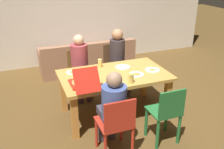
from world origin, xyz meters
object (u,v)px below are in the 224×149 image
object	(u,v)px
dining_table	(114,80)
plate_3	(152,70)
person_1	(80,62)
plate_0	(73,72)
chair_0	(115,64)
chair_3	(166,113)
plate_2	(136,74)
chair_2	(116,124)
pizza_box_0	(83,82)
chair_1	(79,70)
drinking_glass_1	(100,63)
person_0	(119,57)
plate_1	(123,67)
drinking_glass_0	(131,78)
person_2	(112,105)
couch	(87,60)

from	to	relation	value
dining_table	plate_3	world-z (taller)	plate_3
person_1	plate_0	bearing A→B (deg)	-117.24
dining_table	chair_0	world-z (taller)	chair_0
chair_3	plate_2	bearing A→B (deg)	95.52
chair_2	pizza_box_0	bearing A→B (deg)	105.98
chair_1	chair_2	size ratio (longest dim) A/B	0.99
drinking_glass_1	dining_table	bearing A→B (deg)	-71.58
chair_0	person_0	bearing A→B (deg)	-90.00
chair_2	plate_1	world-z (taller)	chair_2
chair_1	drinking_glass_1	bearing A→B (deg)	-67.61
plate_0	plate_1	distance (m)	0.85
person_1	plate_1	bearing A→B (deg)	-44.54
dining_table	plate_3	size ratio (longest dim) A/B	7.14
dining_table	drinking_glass_0	bearing A→B (deg)	-74.74
plate_1	plate_2	world-z (taller)	plate_2
chair_0	pizza_box_0	size ratio (longest dim) A/B	1.68
chair_0	plate_3	world-z (taller)	chair_0
person_2	plate_0	distance (m)	1.16
chair_3	plate_0	distance (m)	1.63
person_1	chair_3	distance (m)	1.92
dining_table	plate_1	xyz separation A→B (m)	(0.24, 0.21, 0.11)
plate_0	plate_1	xyz separation A→B (m)	(0.85, -0.08, -0.00)
person_2	plate_2	size ratio (longest dim) A/B	4.88
plate_0	couch	bearing A→B (deg)	67.46
person_2	couch	xyz separation A→B (m)	(0.47, 2.89, -0.43)
chair_0	couch	bearing A→B (deg)	103.83
chair_1	plate_3	xyz separation A→B (m)	(1.00, -1.02, 0.24)
plate_3	drinking_glass_1	xyz separation A→B (m)	(-0.77, 0.45, 0.06)
plate_2	couch	xyz separation A→B (m)	(-0.20, 2.20, -0.48)
person_0	dining_table	bearing A→B (deg)	-117.02
drinking_glass_1	couch	xyz separation A→B (m)	(0.24, 1.68, -0.54)
person_2	chair_3	world-z (taller)	person_2
dining_table	plate_0	xyz separation A→B (m)	(-0.61, 0.29, 0.11)
plate_2	plate_1	bearing A→B (deg)	101.79
chair_1	couch	xyz separation A→B (m)	(0.47, 1.11, -0.24)
person_0	plate_3	size ratio (longest dim) A/B	5.17
person_0	plate_3	distance (m)	0.89
plate_3	couch	distance (m)	2.25
plate_1	drinking_glass_0	bearing A→B (deg)	-101.89
person_1	person_2	bearing A→B (deg)	-90.00
chair_2	plate_0	world-z (taller)	chair_2
chair_0	chair_1	world-z (taller)	chair_0
chair_0	couch	size ratio (longest dim) A/B	0.42
chair_2	plate_1	distance (m)	1.35
chair_2	person_0	bearing A→B (deg)	66.92
person_1	chair_3	xyz separation A→B (m)	(0.75, -1.75, -0.24)
chair_1	chair_2	distance (m)	1.91
dining_table	chair_1	distance (m)	1.00
dining_table	chair_3	distance (m)	1.05
person_2	plate_1	world-z (taller)	person_2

